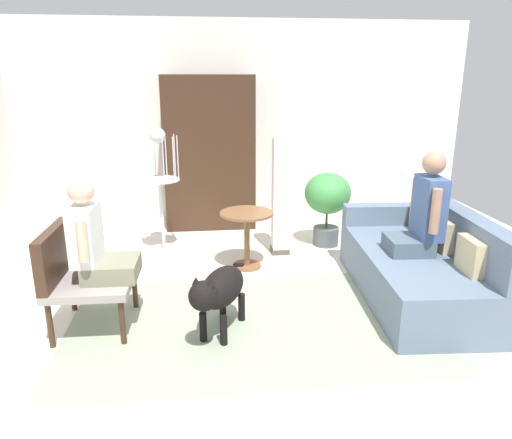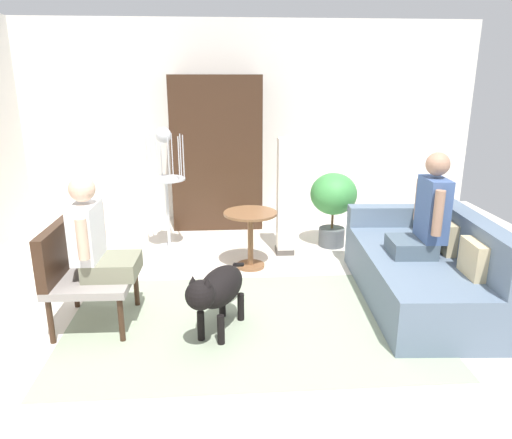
{
  "view_description": "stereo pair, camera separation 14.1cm",
  "coord_description": "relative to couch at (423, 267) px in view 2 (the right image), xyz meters",
  "views": [
    {
      "loc": [
        -0.42,
        -3.49,
        1.92
      ],
      "look_at": [
        -0.01,
        0.16,
        0.82
      ],
      "focal_mm": 33.22,
      "sensor_mm": 36.0,
      "label": 1
    },
    {
      "loc": [
        -0.28,
        -3.5,
        1.92
      ],
      "look_at": [
        -0.01,
        0.16,
        0.82
      ],
      "focal_mm": 33.22,
      "sensor_mm": 36.0,
      "label": 2
    }
  ],
  "objects": [
    {
      "name": "ground_plane",
      "position": [
        -1.5,
        -0.3,
        -0.29
      ],
      "size": [
        7.3,
        7.3,
        0.0
      ],
      "primitive_type": "plane",
      "color": "beige"
    },
    {
      "name": "back_wall",
      "position": [
        -1.5,
        2.8,
        1.04
      ],
      "size": [
        6.43,
        0.12,
        2.66
      ],
      "primitive_type": "cube",
      "color": "silver",
      "rests_on": "ground"
    },
    {
      "name": "area_rug",
      "position": [
        -1.58,
        -0.36,
        -0.29
      ],
      "size": [
        2.93,
        1.8,
        0.01
      ],
      "primitive_type": "cube",
      "color": "gray",
      "rests_on": "ground"
    },
    {
      "name": "couch",
      "position": [
        0.0,
        0.0,
        0.0
      ],
      "size": [
        1.03,
        1.94,
        0.81
      ],
      "color": "slate",
      "rests_on": "ground"
    },
    {
      "name": "armchair",
      "position": [
        -2.93,
        -0.25,
        0.19
      ],
      "size": [
        0.63,
        0.7,
        0.83
      ],
      "color": "#382316",
      "rests_on": "ground"
    },
    {
      "name": "person_on_couch",
      "position": [
        -0.04,
        -0.03,
        0.5
      ],
      "size": [
        0.45,
        0.52,
        0.9
      ],
      "color": "#475765"
    },
    {
      "name": "person_on_armchair",
      "position": [
        -2.77,
        -0.26,
        0.43
      ],
      "size": [
        0.48,
        0.55,
        0.8
      ],
      "color": "slate"
    },
    {
      "name": "round_end_table",
      "position": [
        -1.5,
        0.84,
        0.12
      ],
      "size": [
        0.55,
        0.55,
        0.6
      ],
      "color": "brown",
      "rests_on": "ground"
    },
    {
      "name": "dog",
      "position": [
        -1.83,
        -0.5,
        0.08
      ],
      "size": [
        0.49,
        0.84,
        0.6
      ],
      "color": "black",
      "rests_on": "ground"
    },
    {
      "name": "bird_cage_stand",
      "position": [
        -2.4,
        1.42,
        0.47
      ],
      "size": [
        0.43,
        0.43,
        1.41
      ],
      "color": "silver",
      "rests_on": "ground"
    },
    {
      "name": "potted_plant",
      "position": [
        -0.5,
        1.43,
        0.27
      ],
      "size": [
        0.54,
        0.54,
        0.87
      ],
      "color": "#4C5156",
      "rests_on": "ground"
    },
    {
      "name": "column_lamp",
      "position": [
        -1.09,
        1.23,
        0.35
      ],
      "size": [
        0.2,
        0.2,
        1.3
      ],
      "color": "#4C4742",
      "rests_on": "ground"
    },
    {
      "name": "armoire_cabinet",
      "position": [
        -1.84,
        2.39,
        0.68
      ],
      "size": [
        1.15,
        0.56,
        1.95
      ],
      "primitive_type": "cube",
      "color": "#382316",
      "rests_on": "ground"
    }
  ]
}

